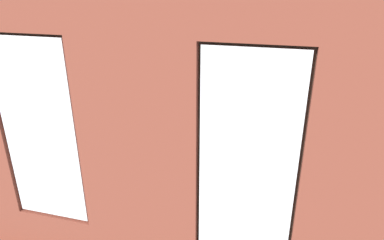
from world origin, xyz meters
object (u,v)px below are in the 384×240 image
(couch_by_window, at_px, (138,213))
(potted_plant_beside_window_right, at_px, (0,162))
(potted_plant_by_left_couch, at_px, (316,127))
(remote_silver, at_px, (197,133))
(remote_gray, at_px, (174,131))
(candle_jar, at_px, (213,128))
(cup_ceramic, at_px, (188,126))
(potted_plant_foreground_right, at_px, (125,86))
(potted_plant_near_tv, at_px, (51,147))
(tv_flatscreen, at_px, (57,109))
(media_console, at_px, (61,139))
(coffee_table, at_px, (194,133))
(papasan_chair, at_px, (198,106))
(couch_left, at_px, (345,165))

(couch_by_window, relative_size, potted_plant_beside_window_right, 1.26)
(potted_plant_by_left_couch, distance_m, potted_plant_beside_window_right, 5.88)
(remote_silver, height_order, remote_gray, same)
(couch_by_window, distance_m, remote_silver, 2.47)
(remote_gray, bearing_deg, candle_jar, -150.19)
(cup_ceramic, xyz_separation_m, potted_plant_foreground_right, (2.14, -1.57, 0.23))
(potted_plant_near_tv, bearing_deg, potted_plant_foreground_right, -85.76)
(remote_silver, height_order, potted_plant_beside_window_right, potted_plant_beside_window_right)
(couch_by_window, distance_m, remote_gray, 2.48)
(cup_ceramic, relative_size, potted_plant_foreground_right, 0.07)
(cup_ceramic, distance_m, candle_jar, 0.52)
(couch_by_window, bearing_deg, tv_flatscreen, -37.03)
(media_console, relative_size, potted_plant_foreground_right, 0.96)
(coffee_table, xyz_separation_m, candle_jar, (-0.36, -0.14, 0.10))
(remote_gray, relative_size, potted_plant_near_tv, 0.15)
(couch_by_window, distance_m, tv_flatscreen, 3.19)
(coffee_table, xyz_separation_m, remote_silver, (-0.10, 0.12, 0.07))
(couch_by_window, distance_m, potted_plant_near_tv, 2.16)
(couch_by_window, bearing_deg, potted_plant_by_left_couch, -124.58)
(potted_plant_near_tv, height_order, potted_plant_beside_window_right, potted_plant_beside_window_right)
(candle_jar, distance_m, potted_plant_beside_window_right, 3.78)
(couch_by_window, height_order, potted_plant_beside_window_right, potted_plant_beside_window_right)
(media_console, height_order, tv_flatscreen, tv_flatscreen)
(couch_by_window, relative_size, potted_plant_by_left_couch, 3.11)
(potted_plant_near_tv, bearing_deg, candle_jar, -142.54)
(cup_ceramic, height_order, potted_plant_foreground_right, potted_plant_foreground_right)
(potted_plant_near_tv, distance_m, potted_plant_by_left_couch, 5.23)
(media_console, distance_m, potted_plant_near_tv, 1.21)
(couch_by_window, relative_size, media_console, 1.66)
(papasan_chair, bearing_deg, candle_jar, 116.62)
(couch_by_window, xyz_separation_m, potted_plant_near_tv, (1.95, -0.88, 0.31))
(potted_plant_by_left_couch, bearing_deg, remote_gray, 22.69)
(candle_jar, bearing_deg, tv_flatscreen, 15.73)
(candle_jar, distance_m, media_console, 3.09)
(media_console, xyz_separation_m, potted_plant_by_left_couch, (-5.01, -1.74, 0.11))
(remote_silver, xyz_separation_m, potted_plant_by_left_couch, (-2.30, -1.17, -0.08))
(media_console, distance_m, potted_plant_by_left_couch, 5.30)
(remote_silver, relative_size, papasan_chair, 0.16)
(couch_left, bearing_deg, coffee_table, -96.43)
(cup_ceramic, height_order, remote_silver, cup_ceramic)
(tv_flatscreen, distance_m, potted_plant_foreground_right, 2.40)
(coffee_table, bearing_deg, potted_plant_by_left_couch, -156.50)
(remote_silver, bearing_deg, potted_plant_beside_window_right, 138.43)
(tv_flatscreen, bearing_deg, potted_plant_by_left_couch, -160.89)
(coffee_table, relative_size, candle_jar, 14.34)
(tv_flatscreen, xyz_separation_m, potted_plant_near_tv, (-0.56, 1.01, -0.27))
(cup_ceramic, relative_size, media_console, 0.07)
(remote_gray, height_order, potted_plant_near_tv, potted_plant_near_tv)
(cup_ceramic, distance_m, potted_plant_beside_window_right, 3.43)
(candle_jar, relative_size, remote_silver, 0.53)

